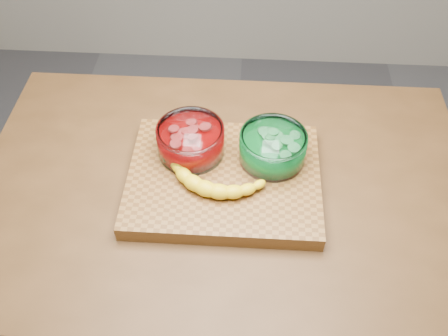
{
  "coord_description": "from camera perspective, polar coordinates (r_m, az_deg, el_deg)",
  "views": [
    {
      "loc": [
        0.05,
        -0.76,
        1.82
      ],
      "look_at": [
        0.0,
        0.0,
        0.96
      ],
      "focal_mm": 40.0,
      "sensor_mm": 36.0,
      "label": 1
    }
  ],
  "objects": [
    {
      "name": "banana",
      "position": [
        1.14,
        -0.95,
        -0.78
      ],
      "size": [
        0.26,
        0.16,
        0.04
      ],
      "primitive_type": null,
      "color": "yellow",
      "rests_on": "cutting_board"
    },
    {
      "name": "counter",
      "position": [
        1.57,
        0.0,
        -12.46
      ],
      "size": [
        1.2,
        0.8,
        0.9
      ],
      "primitive_type": "cube",
      "color": "#492E16",
      "rests_on": "ground"
    },
    {
      "name": "bowl_green",
      "position": [
        1.18,
        5.59,
        2.34
      ],
      "size": [
        0.16,
        0.16,
        0.07
      ],
      "color": "white",
      "rests_on": "cutting_board"
    },
    {
      "name": "cutting_board",
      "position": [
        1.18,
        0.0,
        -1.29
      ],
      "size": [
        0.45,
        0.35,
        0.04
      ],
      "primitive_type": "cube",
      "color": "brown",
      "rests_on": "counter"
    },
    {
      "name": "bowl_red",
      "position": [
        1.19,
        -3.82,
        3.13
      ],
      "size": [
        0.16,
        0.16,
        0.08
      ],
      "color": "white",
      "rests_on": "cutting_board"
    }
  ]
}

